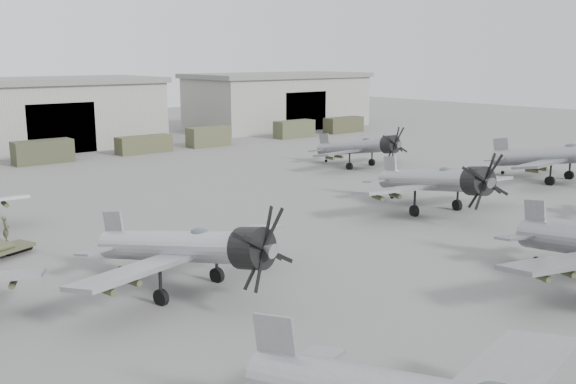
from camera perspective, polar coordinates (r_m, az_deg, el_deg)
name	(u,v)px	position (r m, az deg, el deg)	size (l,w,h in m)	color
ground	(449,273)	(35.52, 14.08, -6.99)	(220.00, 220.00, 0.00)	#5D5D5A
hangar_center	(41,113)	(86.34, -21.11, 6.55)	(29.00, 14.80, 8.70)	gray
hangar_right	(278,100)	(104.77, -0.88, 8.16)	(29.00, 14.80, 8.70)	gray
support_truck_3	(43,152)	(74.09, -20.95, 3.36)	(6.21, 2.20, 2.50)	#363925
support_truck_4	(144,144)	(78.70, -12.68, 4.15)	(6.62, 2.20, 2.04)	#41432B
support_truck_5	(208,137)	(83.14, -7.08, 4.91)	(5.57, 2.20, 2.48)	#44472E
support_truck_6	(294,129)	(91.64, 0.56, 5.62)	(6.07, 2.20, 2.41)	#41472E
support_truck_7	(344,125)	(98.21, 4.97, 5.97)	(6.54, 2.20, 2.30)	#393A26
aircraft_mid_1	(191,248)	(31.24, -8.60, -4.93)	(12.77, 11.50, 5.08)	#A0A3A9
aircraft_mid_2	(439,181)	(47.97, 13.25, 0.94)	(13.36, 12.03, 5.31)	gray
aircraft_mid_3	(563,156)	(63.56, 23.28, 2.99)	(13.66, 12.29, 5.45)	gray
aircraft_far_1	(362,147)	(66.71, 6.61, 4.00)	(11.96, 10.76, 4.77)	gray
ground_crew	(6,229)	(43.61, -23.79, -3.02)	(0.59, 0.39, 1.62)	#41422B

